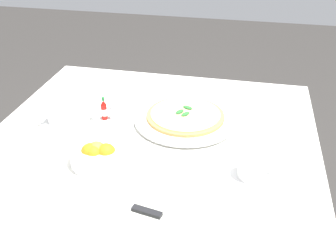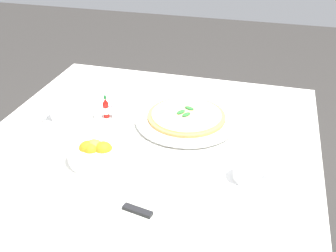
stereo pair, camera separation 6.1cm
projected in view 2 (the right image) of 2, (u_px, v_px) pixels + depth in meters
The scene contains 12 objects.
dining_table at pixel (149, 176), 1.30m from camera, with size 1.04×1.04×0.73m.
pizza_plate at pixel (186, 119), 1.32m from camera, with size 0.34×0.34×0.02m.
pizza at pixel (186, 116), 1.31m from camera, with size 0.26×0.26×0.02m.
coffee_cup_right_edge at pixel (3, 142), 1.17m from camera, with size 0.13×0.13×0.06m.
coffee_cup_left_edge at pixel (61, 111), 1.33m from camera, with size 0.13×0.13×0.07m.
coffee_cup_center_back at pixel (248, 171), 1.04m from camera, with size 0.13×0.13×0.07m.
napkin_folded at pixel (121, 209), 0.95m from camera, with size 0.23×0.15×0.02m.
dinner_knife at pixel (119, 204), 0.94m from camera, with size 0.20×0.05×0.01m.
citrus_bowl at pixel (94, 152), 1.13m from camera, with size 0.15×0.15×0.06m.
hot_sauce_bottle at pixel (106, 108), 1.34m from camera, with size 0.02×0.02×0.08m.
salt_shaker at pixel (97, 111), 1.34m from camera, with size 0.03×0.03×0.06m.
pepper_shaker at pixel (115, 110), 1.34m from camera, with size 0.03×0.03×0.06m.
Camera 2 is at (-0.33, 0.97, 1.41)m, focal length 41.87 mm.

